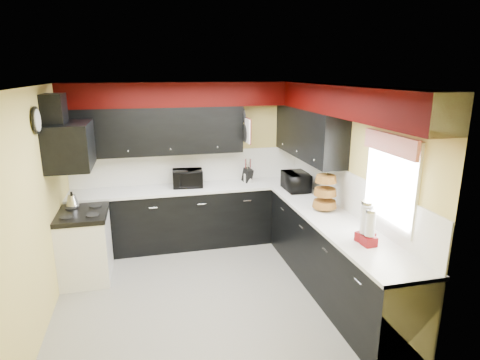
# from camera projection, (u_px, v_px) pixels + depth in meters

# --- Properties ---
(ground) EXTENTS (3.60, 3.60, 0.00)m
(ground) POSITION_uv_depth(u_px,v_px,m) (209.00, 292.00, 4.98)
(ground) COLOR gray
(ground) RESTS_ON ground
(wall_back) EXTENTS (3.60, 0.06, 2.50)m
(wall_back) POSITION_uv_depth(u_px,v_px,m) (189.00, 163.00, 6.34)
(wall_back) COLOR #E0C666
(wall_back) RESTS_ON ground
(wall_right) EXTENTS (0.06, 3.60, 2.50)m
(wall_right) POSITION_uv_depth(u_px,v_px,m) (348.00, 186.00, 5.07)
(wall_right) COLOR #E0C666
(wall_right) RESTS_ON ground
(wall_left) EXTENTS (0.06, 3.60, 2.50)m
(wall_left) POSITION_uv_depth(u_px,v_px,m) (39.00, 208.00, 4.24)
(wall_left) COLOR #E0C666
(wall_left) RESTS_ON ground
(ceiling) EXTENTS (3.60, 3.60, 0.06)m
(ceiling) POSITION_uv_depth(u_px,v_px,m) (204.00, 86.00, 4.33)
(ceiling) COLOR white
(ceiling) RESTS_ON wall_back
(cab_back) EXTENTS (3.60, 0.60, 0.90)m
(cab_back) POSITION_uv_depth(u_px,v_px,m) (193.00, 217.00, 6.27)
(cab_back) COLOR black
(cab_back) RESTS_ON ground
(cab_right) EXTENTS (0.60, 3.00, 0.90)m
(cab_right) POSITION_uv_depth(u_px,v_px,m) (333.00, 257.00, 4.93)
(cab_right) COLOR black
(cab_right) RESTS_ON ground
(counter_back) EXTENTS (3.62, 0.64, 0.04)m
(counter_back) POSITION_uv_depth(u_px,v_px,m) (192.00, 188.00, 6.15)
(counter_back) COLOR white
(counter_back) RESTS_ON cab_back
(counter_right) EXTENTS (0.64, 3.02, 0.04)m
(counter_right) POSITION_uv_depth(u_px,v_px,m) (335.00, 221.00, 4.80)
(counter_right) COLOR white
(counter_right) RESTS_ON cab_right
(splash_back) EXTENTS (3.60, 0.02, 0.50)m
(splash_back) POSITION_uv_depth(u_px,v_px,m) (189.00, 167.00, 6.35)
(splash_back) COLOR white
(splash_back) RESTS_ON counter_back
(splash_right) EXTENTS (0.02, 3.60, 0.50)m
(splash_right) POSITION_uv_depth(u_px,v_px,m) (347.00, 191.00, 5.08)
(splash_right) COLOR white
(splash_right) RESTS_ON counter_right
(upper_back) EXTENTS (2.60, 0.35, 0.70)m
(upper_back) POSITION_uv_depth(u_px,v_px,m) (155.00, 131.00, 5.92)
(upper_back) COLOR black
(upper_back) RESTS_ON wall_back
(upper_right) EXTENTS (0.35, 1.80, 0.70)m
(upper_right) POSITION_uv_depth(u_px,v_px,m) (308.00, 133.00, 5.72)
(upper_right) COLOR black
(upper_right) RESTS_ON wall_right
(soffit_back) EXTENTS (3.60, 0.36, 0.35)m
(soffit_back) POSITION_uv_depth(u_px,v_px,m) (188.00, 94.00, 5.89)
(soffit_back) COLOR black
(soffit_back) RESTS_ON wall_back
(soffit_right) EXTENTS (0.36, 3.24, 0.35)m
(soffit_right) POSITION_uv_depth(u_px,v_px,m) (348.00, 101.00, 4.57)
(soffit_right) COLOR black
(soffit_right) RESTS_ON wall_right
(stove) EXTENTS (0.60, 0.75, 0.86)m
(stove) POSITION_uv_depth(u_px,v_px,m) (85.00, 247.00, 5.23)
(stove) COLOR white
(stove) RESTS_ON ground
(cooktop) EXTENTS (0.62, 0.77, 0.06)m
(cooktop) POSITION_uv_depth(u_px,v_px,m) (82.00, 214.00, 5.11)
(cooktop) COLOR black
(cooktop) RESTS_ON stove
(hood) EXTENTS (0.50, 0.78, 0.55)m
(hood) POSITION_uv_depth(u_px,v_px,m) (70.00, 146.00, 4.87)
(hood) COLOR black
(hood) RESTS_ON wall_left
(hood_duct) EXTENTS (0.24, 0.40, 0.40)m
(hood_duct) POSITION_uv_depth(u_px,v_px,m) (54.00, 111.00, 4.72)
(hood_duct) COLOR black
(hood_duct) RESTS_ON wall_left
(window) EXTENTS (0.03, 0.86, 0.96)m
(window) POSITION_uv_depth(u_px,v_px,m) (391.00, 182.00, 4.14)
(window) COLOR white
(window) RESTS_ON wall_right
(valance) EXTENTS (0.04, 0.88, 0.20)m
(valance) POSITION_uv_depth(u_px,v_px,m) (390.00, 144.00, 4.02)
(valance) COLOR red
(valance) RESTS_ON wall_right
(pan_top) EXTENTS (0.03, 0.22, 0.40)m
(pan_top) POSITION_uv_depth(u_px,v_px,m) (243.00, 116.00, 6.10)
(pan_top) COLOR black
(pan_top) RESTS_ON upper_back
(pan_mid) EXTENTS (0.03, 0.28, 0.46)m
(pan_mid) POSITION_uv_depth(u_px,v_px,m) (245.00, 133.00, 6.04)
(pan_mid) COLOR black
(pan_mid) RESTS_ON upper_back
(pan_low) EXTENTS (0.03, 0.24, 0.42)m
(pan_low) POSITION_uv_depth(u_px,v_px,m) (241.00, 133.00, 6.29)
(pan_low) COLOR black
(pan_low) RESTS_ON upper_back
(cut_board) EXTENTS (0.03, 0.26, 0.35)m
(cut_board) POSITION_uv_depth(u_px,v_px,m) (248.00, 131.00, 5.92)
(cut_board) COLOR white
(cut_board) RESTS_ON upper_back
(baskets) EXTENTS (0.27, 0.27, 0.50)m
(baskets) POSITION_uv_depth(u_px,v_px,m) (325.00, 192.00, 5.07)
(baskets) COLOR brown
(baskets) RESTS_ON upper_right
(clock) EXTENTS (0.03, 0.30, 0.30)m
(clock) POSITION_uv_depth(u_px,v_px,m) (36.00, 120.00, 4.25)
(clock) COLOR black
(clock) RESTS_ON wall_left
(deco_plate) EXTENTS (0.03, 0.24, 0.24)m
(deco_plate) POSITION_uv_depth(u_px,v_px,m) (367.00, 109.00, 4.47)
(deco_plate) COLOR white
(deco_plate) RESTS_ON wall_right
(toaster_oven) EXTENTS (0.48, 0.40, 0.26)m
(toaster_oven) POSITION_uv_depth(u_px,v_px,m) (188.00, 178.00, 6.12)
(toaster_oven) COLOR black
(toaster_oven) RESTS_ON counter_back
(microwave) EXTENTS (0.33, 0.48, 0.27)m
(microwave) POSITION_uv_depth(u_px,v_px,m) (296.00, 181.00, 5.94)
(microwave) COLOR black
(microwave) RESTS_ON counter_right
(utensil_crock) EXTENTS (0.14, 0.14, 0.15)m
(utensil_crock) POSITION_uv_depth(u_px,v_px,m) (248.00, 178.00, 6.38)
(utensil_crock) COLOR silver
(utensil_crock) RESTS_ON counter_back
(knife_block) EXTENTS (0.15, 0.17, 0.23)m
(knife_block) POSITION_uv_depth(u_px,v_px,m) (247.00, 175.00, 6.36)
(knife_block) COLOR black
(knife_block) RESTS_ON counter_back
(kettle) EXTENTS (0.21, 0.21, 0.16)m
(kettle) POSITION_uv_depth(u_px,v_px,m) (72.00, 201.00, 5.30)
(kettle) COLOR #AAAAAE
(kettle) RESTS_ON cooktop
(dispenser_a) EXTENTS (0.20, 0.20, 0.42)m
(dispenser_a) POSITION_uv_depth(u_px,v_px,m) (366.00, 223.00, 4.11)
(dispenser_a) COLOR #570D07
(dispenser_a) RESTS_ON counter_right
(dispenser_b) EXTENTS (0.14, 0.14, 0.35)m
(dispenser_b) POSITION_uv_depth(u_px,v_px,m) (370.00, 230.00, 4.03)
(dispenser_b) COLOR #65140C
(dispenser_b) RESTS_ON counter_right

